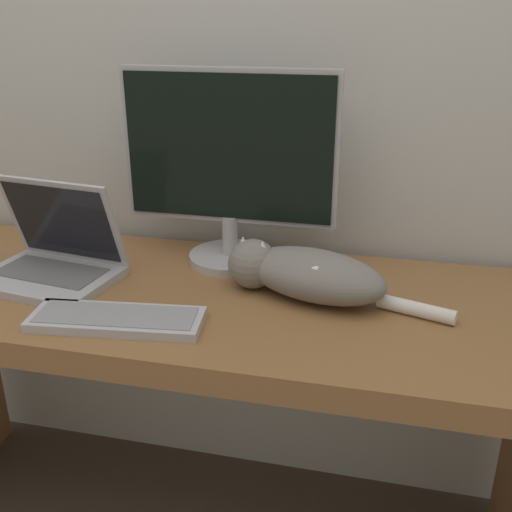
# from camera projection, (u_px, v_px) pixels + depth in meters

# --- Properties ---
(wall_back) EXTENTS (6.40, 0.06, 2.60)m
(wall_back) POSITION_uv_depth(u_px,v_px,m) (230.00, 46.00, 1.53)
(wall_back) COLOR silver
(wall_back) RESTS_ON ground_plane
(desk) EXTENTS (1.71, 0.61, 0.78)m
(desk) POSITION_uv_depth(u_px,v_px,m) (194.00, 347.00, 1.46)
(desk) COLOR olive
(desk) RESTS_ON ground_plane
(monitor) EXTENTS (0.54, 0.22, 0.49)m
(monitor) POSITION_uv_depth(u_px,v_px,m) (229.00, 166.00, 1.47)
(monitor) COLOR #B2B2B7
(monitor) RESTS_ON desk
(laptop) EXTENTS (0.34, 0.27, 0.24)m
(laptop) POSITION_uv_depth(u_px,v_px,m) (52.00, 260.00, 1.45)
(laptop) COLOR #B7B7BC
(laptop) RESTS_ON desk
(external_keyboard) EXTENTS (0.37, 0.16, 0.02)m
(external_keyboard) POSITION_uv_depth(u_px,v_px,m) (117.00, 319.00, 1.25)
(external_keyboard) COLOR #BCBCC1
(external_keyboard) RESTS_ON desk
(cat) EXTENTS (0.52, 0.26, 0.12)m
(cat) POSITION_uv_depth(u_px,v_px,m) (305.00, 272.00, 1.35)
(cat) COLOR gray
(cat) RESTS_ON desk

